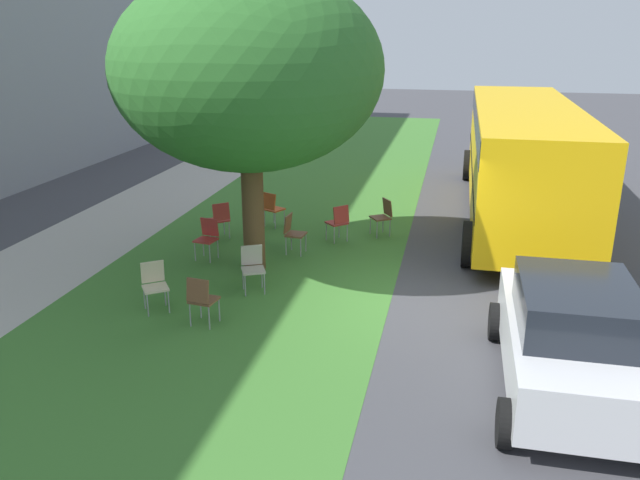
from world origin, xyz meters
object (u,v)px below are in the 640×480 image
at_px(chair_1, 272,207).
at_px(parked_car, 570,338).
at_px(chair_4, 253,265).
at_px(chair_7, 201,297).
at_px(chair_0, 339,220).
at_px(school_bus, 523,150).
at_px(chair_2, 220,217).
at_px(chair_5, 207,236).
at_px(chair_8, 293,231).
at_px(chair_6, 383,214).
at_px(street_tree, 248,71).
at_px(chair_3, 154,282).

height_order(chair_1, parked_car, parked_car).
bearing_deg(parked_car, chair_4, 64.68).
height_order(chair_1, chair_7, same).
relative_size(chair_0, school_bus, 0.08).
relative_size(chair_2, chair_5, 1.00).
bearing_deg(chair_2, school_bus, -63.90).
bearing_deg(chair_2, chair_8, -107.75).
relative_size(chair_5, chair_6, 1.00).
relative_size(chair_7, chair_8, 1.00).
bearing_deg(chair_8, street_tree, 153.80).
distance_m(chair_0, chair_6, 1.18).
height_order(chair_6, school_bus, school_bus).
height_order(chair_4, parked_car, parked_car).
xyz_separation_m(chair_4, chair_5, (1.47, 1.49, 0.00)).
xyz_separation_m(parked_car, school_bus, (8.69, 0.02, 0.92)).
relative_size(street_tree, chair_2, 6.67).
height_order(chair_0, chair_1, same).
bearing_deg(chair_3, chair_1, -7.15).
height_order(chair_5, parked_car, parked_car).
height_order(chair_4, chair_8, same).
height_order(chair_5, chair_7, same).
distance_m(chair_5, chair_7, 3.27).
distance_m(street_tree, chair_5, 3.66).
xyz_separation_m(street_tree, chair_2, (1.69, 1.39, -3.45)).
relative_size(street_tree, chair_0, 6.67).
xyz_separation_m(chair_0, chair_6, (0.71, -0.95, 0.00)).
distance_m(parked_car, school_bus, 8.74).
bearing_deg(chair_2, chair_4, -148.61).
height_order(chair_8, school_bus, school_bus).
xyz_separation_m(chair_0, school_bus, (3.04, -4.19, 1.24)).
bearing_deg(chair_0, chair_7, 163.56).
xyz_separation_m(street_tree, chair_3, (-2.29, 1.09, -3.45)).
relative_size(street_tree, parked_car, 1.59).
distance_m(street_tree, chair_1, 4.49).
xyz_separation_m(chair_5, chair_8, (0.72, -1.69, 0.00)).
xyz_separation_m(chair_4, parked_car, (-2.49, -5.25, 0.32)).
relative_size(chair_7, parked_car, 0.24).
distance_m(chair_2, school_bus, 7.83).
xyz_separation_m(chair_1, parked_car, (-6.43, -6.03, 0.32)).
xyz_separation_m(chair_2, chair_3, (-3.98, -0.29, 0.00)).
relative_size(chair_4, chair_6, 1.00).
bearing_deg(chair_7, parked_car, -98.89).
relative_size(chair_1, chair_5, 1.00).
relative_size(street_tree, school_bus, 0.56).
xyz_separation_m(chair_3, chair_8, (3.37, -1.62, 0.00)).
height_order(chair_2, school_bus, school_bus).
bearing_deg(parked_car, chair_1, 43.14).
bearing_deg(school_bus, parked_car, -179.90).
distance_m(street_tree, chair_3, 4.28).
relative_size(chair_1, chair_6, 1.00).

